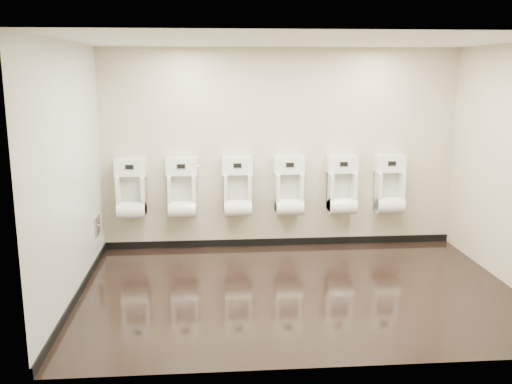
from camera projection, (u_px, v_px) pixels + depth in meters
ground at (298, 290)px, 6.59m from camera, size 5.00×3.50×0.00m
ceiling at (302, 40)px, 6.00m from camera, size 5.00×3.50×0.00m
back_wall at (281, 149)px, 8.00m from camera, size 5.00×0.02×2.80m
front_wall at (334, 209)px, 4.59m from camera, size 5.00×0.02×2.80m
left_wall at (69, 175)px, 6.10m from camera, size 0.02×3.50×2.80m
tile_overlay_left at (70, 175)px, 6.10m from camera, size 0.01×3.50×2.80m
skirting_back at (280, 242)px, 8.28m from camera, size 5.00×0.02×0.10m
skirting_left at (79, 293)px, 6.38m from camera, size 0.02×3.50×0.10m
access_panel at (97, 226)px, 7.46m from camera, size 0.04×0.25×0.25m
urinal_0 at (131, 193)px, 7.81m from camera, size 0.43×0.33×0.81m
urinal_1 at (182, 192)px, 7.87m from camera, size 0.43×0.33×0.81m
urinal_2 at (237, 191)px, 7.93m from camera, size 0.43×0.33×0.81m
urinal_3 at (289, 190)px, 7.99m from camera, size 0.43×0.33×0.81m
urinal_4 at (342, 189)px, 8.05m from camera, size 0.43×0.33×0.81m
urinal_5 at (389, 188)px, 8.10m from camera, size 0.43×0.33×0.81m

